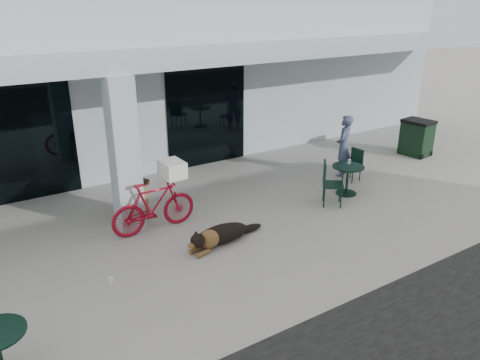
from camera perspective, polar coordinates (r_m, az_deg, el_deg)
ground at (r=8.78m, az=1.55°, el=-9.12°), size 80.00×80.00×0.00m
building at (r=15.51m, az=-16.60°, el=12.35°), size 22.00×7.00×4.50m
storefront_glass_left at (r=11.70m, az=-26.11°, el=3.77°), size 2.80×0.06×2.70m
storefront_glass_right at (r=13.13m, az=-4.06°, el=7.65°), size 2.40×0.06×2.70m
column at (r=9.44m, az=-13.90°, el=2.88°), size 0.50×0.50×3.12m
overhang at (r=10.81m, az=-9.34°, el=14.49°), size 22.00×2.80×0.18m
bicycle at (r=9.57m, az=-10.46°, el=-3.15°), size 1.80×0.55×1.08m
laundry_basket at (r=9.48m, az=-8.27°, el=1.34°), size 0.43×0.57×0.33m
dog at (r=9.07m, az=-2.25°, el=-6.47°), size 1.38×0.75×0.44m
cup_near_dog at (r=8.28m, az=-15.45°, el=-11.66°), size 0.08×0.08×0.09m
cafe_table_near at (r=6.83m, az=-27.24°, el=-18.43°), size 0.92×0.92×0.69m
cafe_table_far at (r=11.53m, az=12.93°, el=-0.00°), size 0.84×0.84×0.71m
cafe_chair_far_a at (r=10.80m, az=11.27°, el=-0.47°), size 0.68×0.68×1.02m
cafe_chair_far_b at (r=12.39m, az=13.52°, el=1.75°), size 0.45×0.42×0.84m
person at (r=12.60m, az=12.53°, el=4.08°), size 0.71×0.65×1.63m
cup_on_table at (r=11.56m, az=13.19°, el=2.20°), size 0.09×0.09×0.11m
trash_receptacle at (r=10.38m, az=-12.71°, el=-2.14°), size 0.62×0.62×0.81m
wheeled_bin at (r=15.02m, az=20.72°, el=4.86°), size 0.76×0.92×1.07m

